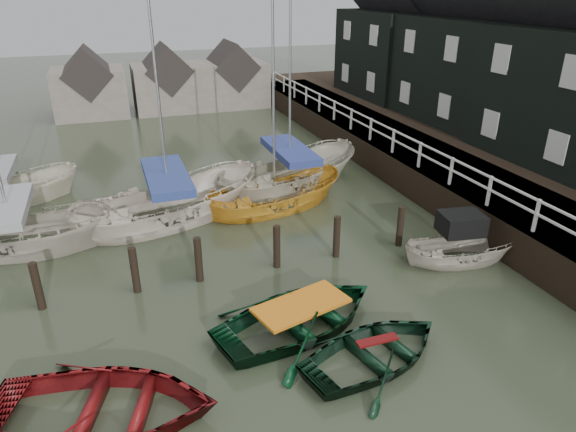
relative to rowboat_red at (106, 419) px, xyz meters
name	(u,v)px	position (x,y,z in m)	size (l,w,h in m)	color
ground	(269,331)	(3.99, 1.65, 0.00)	(120.00, 120.00, 0.00)	#2B3220
pier	(397,153)	(13.47, 11.65, 0.71)	(3.04, 32.00, 2.70)	black
land_strip	(491,156)	(18.99, 11.65, 0.00)	(14.00, 38.00, 1.50)	black
quay_houses	(532,41)	(18.99, 10.31, 5.68)	(6.52, 28.14, 10.01)	black
mooring_pilings	(202,265)	(2.88, 4.65, 0.50)	(13.72, 0.22, 1.80)	black
far_sheds	(165,82)	(4.83, 27.65, 1.86)	(14.00, 4.08, 4.39)	#665B51
rowboat_red	(106,419)	(0.00, 0.00, 0.00)	(3.28, 4.59, 0.95)	#620E0F
rowboat_green	(301,328)	(4.80, 1.51, 0.00)	(3.27, 4.58, 0.95)	black
rowboat_dkgreen	(375,360)	(5.99, -0.24, 0.00)	(2.70, 3.78, 0.78)	black
motorboat	(460,257)	(10.79, 3.10, 0.12)	(3.96, 2.00, 2.27)	#BDB3A1
sailboat_a	(16,246)	(-2.59, 8.70, 0.06)	(6.80, 3.90, 10.91)	#BEB3A2
sailboat_b	(171,217)	(2.57, 9.35, 0.06)	(7.81, 4.76, 11.71)	beige
sailboat_c	(275,207)	(6.57, 9.10, 0.01)	(6.11, 3.20, 10.39)	gold
sailboat_d	(290,185)	(7.87, 10.96, 0.06)	(7.55, 4.82, 12.27)	beige
sailboat_e	(4,201)	(-3.52, 13.14, 0.06)	(6.05, 2.84, 9.05)	beige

